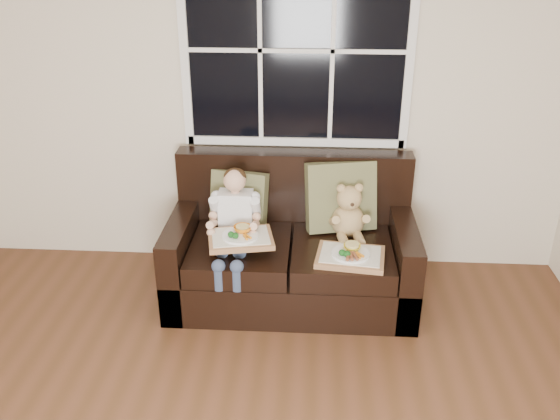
# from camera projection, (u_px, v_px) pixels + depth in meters

# --- Properties ---
(room_walls) EXTENTS (4.52, 5.02, 2.71)m
(room_walls) POSITION_uv_depth(u_px,v_px,m) (194.00, 211.00, 1.88)
(room_walls) COLOR beige
(room_walls) RESTS_ON ground
(window_back) EXTENTS (1.62, 0.04, 1.37)m
(window_back) POSITION_uv_depth(u_px,v_px,m) (296.00, 50.00, 4.08)
(window_back) COLOR black
(window_back) RESTS_ON room_walls
(loveseat) EXTENTS (1.70, 0.92, 0.96)m
(loveseat) POSITION_uv_depth(u_px,v_px,m) (292.00, 253.00, 4.24)
(loveseat) COLOR black
(loveseat) RESTS_ON ground
(pillow_left) EXTENTS (0.44, 0.28, 0.42)m
(pillow_left) POSITION_uv_depth(u_px,v_px,m) (239.00, 199.00, 4.25)
(pillow_left) COLOR brown
(pillow_left) RESTS_ON loveseat
(pillow_right) EXTENTS (0.53, 0.33, 0.51)m
(pillow_right) POSITION_uv_depth(u_px,v_px,m) (341.00, 196.00, 4.19)
(pillow_right) COLOR brown
(pillow_right) RESTS_ON loveseat
(child) EXTENTS (0.34, 0.58, 0.77)m
(child) POSITION_uv_depth(u_px,v_px,m) (234.00, 219.00, 4.02)
(child) COLOR white
(child) RESTS_ON loveseat
(teddy_bear) EXTENTS (0.26, 0.32, 0.41)m
(teddy_bear) POSITION_uv_depth(u_px,v_px,m) (348.00, 215.00, 4.11)
(teddy_bear) COLOR tan
(teddy_bear) RESTS_ON loveseat
(tray_left) EXTENTS (0.48, 0.40, 0.10)m
(tray_left) POSITION_uv_depth(u_px,v_px,m) (241.00, 237.00, 3.89)
(tray_left) COLOR #AD804E
(tray_left) RESTS_ON child
(tray_right) EXTENTS (0.48, 0.39, 0.10)m
(tray_right) POSITION_uv_depth(u_px,v_px,m) (350.00, 256.00, 3.86)
(tray_right) COLOR #AD804E
(tray_right) RESTS_ON loveseat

